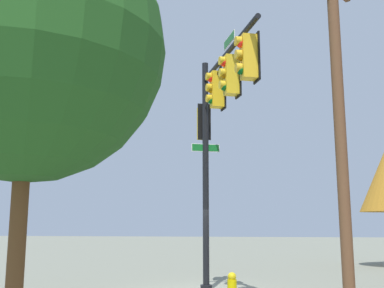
# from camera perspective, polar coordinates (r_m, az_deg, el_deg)

# --- Properties ---
(signal_pole_assembly) EXTENTS (5.27, 2.27, 7.37)m
(signal_pole_assembly) POSITION_cam_1_polar(r_m,az_deg,el_deg) (13.58, 3.20, 4.01)
(signal_pole_assembly) COLOR black
(signal_pole_assembly) RESTS_ON ground_plane
(utility_pole) EXTENTS (1.57, 1.10, 8.12)m
(utility_pole) POSITION_cam_1_polar(r_m,az_deg,el_deg) (10.56, 17.97, 2.39)
(utility_pole) COLOR brown
(utility_pole) RESTS_ON ground_plane
(tree_near) EXTENTS (5.07, 5.07, 7.83)m
(tree_near) POSITION_cam_1_polar(r_m,az_deg,el_deg) (9.19, -19.60, 11.27)
(tree_near) COLOR brown
(tree_near) RESTS_ON ground_plane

